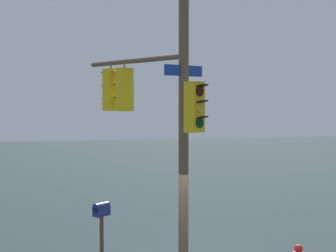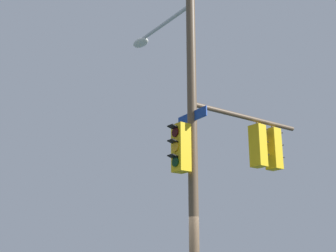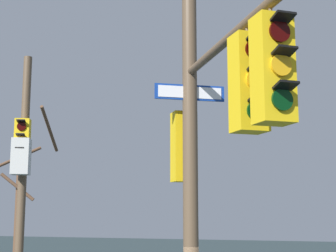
{
  "view_description": "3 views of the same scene",
  "coord_description": "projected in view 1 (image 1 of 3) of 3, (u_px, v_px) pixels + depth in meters",
  "views": [
    {
      "loc": [
        9.86,
        -2.58,
        4.16
      ],
      "look_at": [
        -0.48,
        -0.32,
        3.58
      ],
      "focal_mm": 51.42,
      "sensor_mm": 36.0,
      "label": 1
    },
    {
      "loc": [
        1.08,
        10.11,
        1.52
      ],
      "look_at": [
        0.09,
        0.17,
        4.52
      ],
      "focal_mm": 48.98,
      "sensor_mm": 36.0,
      "label": 2
    },
    {
      "loc": [
        -7.76,
        -1.57,
        3.07
      ],
      "look_at": [
        -0.02,
        0.51,
        4.38
      ],
      "focal_mm": 53.05,
      "sensor_mm": 36.0,
      "label": 3
    }
  ],
  "objects": [
    {
      "name": "mailbox",
      "position": [
        101.0,
        214.0,
        12.9
      ],
      "size": [
        0.46,
        0.5,
        1.41
      ],
      "rotation": [
        0.0,
        0.0,
        0.65
      ],
      "color": "#4C3823",
      "rests_on": "ground"
    },
    {
      "name": "main_signal_pole_assembly",
      "position": [
        157.0,
        86.0,
        11.09
      ],
      "size": [
        4.61,
        2.87,
        8.1
      ],
      "rotation": [
        0.0,
        0.0,
        3.67
      ],
      "color": "brown",
      "rests_on": "ground"
    }
  ]
}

